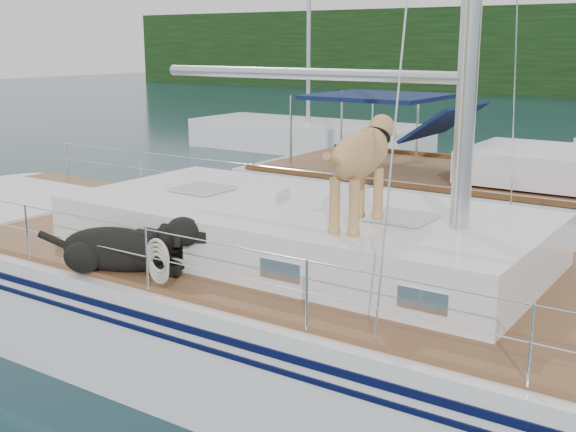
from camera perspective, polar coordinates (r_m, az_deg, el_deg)
The scene contains 4 objects.
ground at distance 8.86m, azimuth -3.46°, elevation -9.94°, with size 120.00×120.00×0.00m, color black.
main_sailboat at distance 8.54m, azimuth -3.02°, elevation -5.91°, with size 12.00×3.95×14.01m.
neighbor_sailboat at distance 13.53m, azimuth 19.53°, elevation 0.37°, with size 11.00×3.50×13.30m.
bg_boat_west at distance 24.40m, azimuth 1.60°, elevation 6.27°, with size 8.00×3.00×11.65m.
Camera 1 is at (4.97, -6.43, 3.52)m, focal length 45.00 mm.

